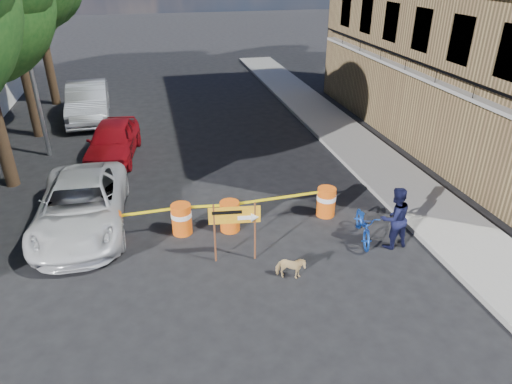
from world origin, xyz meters
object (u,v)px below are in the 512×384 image
suv_white (81,206)px  sedan_red (113,140)px  barrel_far_left (113,228)px  barrel_mid_left (182,218)px  dog (290,268)px  barrel_mid_right (230,216)px  bicycle (365,211)px  barrel_far_right (326,201)px  detour_sign (241,220)px  sedan_silver (88,101)px  pedestrian (395,218)px

suv_white → sedan_red: 5.21m
barrel_far_left → barrel_mid_left: same height
barrel_mid_left → dog: size_ratio=1.22×
barrel_mid_right → bicycle: bicycle is taller
barrel_far_left → barrel_mid_right: (3.21, -0.08, 0.00)m
barrel_far_left → barrel_mid_right: 3.22m
barrel_far_right → suv_white: 7.13m
barrel_mid_right → detour_sign: 1.67m
bicycle → dog: 2.83m
barrel_far_right → suv_white: bearing=172.5°
detour_sign → barrel_far_right: bearing=36.6°
barrel_far_left → suv_white: 1.37m
suv_white → detour_sign: bearing=-31.7°
barrel_mid_right → sedan_red: (-3.44, 6.28, 0.24)m
suv_white → sedan_red: suv_white is taller
barrel_far_left → barrel_mid_right: same height
suv_white → sedan_silver: 10.49m
pedestrian → suv_white: bearing=-26.2°
barrel_mid_left → sedan_red: (-2.09, 6.12, 0.24)m
dog → sedan_silver: size_ratio=0.14×
suv_white → sedan_silver: size_ratio=1.00×
barrel_mid_left → barrel_mid_right: size_ratio=1.00×
barrel_far_right → sedan_silver: size_ratio=0.17×
barrel_mid_right → pedestrian: bearing=-23.7°
suv_white → barrel_far_right: bearing=-6.8°
barrel_far_left → sedan_red: size_ratio=0.21×
dog → barrel_mid_left: bearing=61.7°
barrel_mid_right → pedestrian: size_ratio=0.51×
barrel_mid_left → bicycle: size_ratio=0.51×
pedestrian → sedan_red: bearing=-53.6°
sedan_red → sedan_silver: size_ratio=0.81×
barrel_mid_left → pedestrian: size_ratio=0.51×
barrel_far_right → bicycle: size_ratio=0.51×
barrel_far_left → barrel_mid_left: size_ratio=1.00×
detour_sign → sedan_silver: sedan_silver is taller
barrel_far_right → suv_white: size_ratio=0.17×
detour_sign → dog: (1.00, -1.04, -0.90)m
pedestrian → barrel_far_right: bearing=-66.8°
barrel_far_left → pedestrian: 7.58m
barrel_mid_left → detour_sign: detour_sign is taller
sedan_silver → detour_sign: bearing=-72.7°
barrel_far_right → bicycle: (0.53, -1.48, 0.40)m
suv_white → barrel_far_left: bearing=-49.1°
barrel_mid_left → suv_white: suv_white is taller
bicycle → sedan_red: 10.28m
barrel_far_left → dog: (4.24, -2.62, -0.16)m
suv_white → pedestrian: bearing=-18.8°
pedestrian → bicycle: (-0.61, 0.50, -0.00)m
pedestrian → barrel_far_left: bearing=-21.1°
barrel_far_right → pedestrian: size_ratio=0.51×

